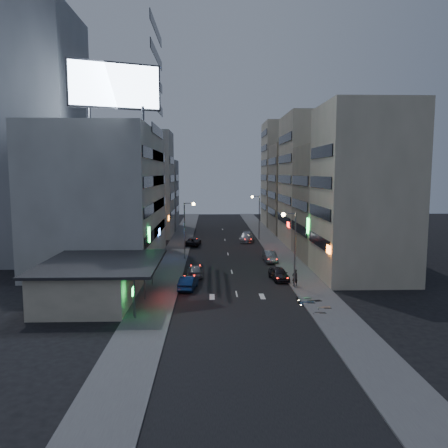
{
  "coord_description": "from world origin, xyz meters",
  "views": [
    {
      "loc": [
        -2.62,
        -39.21,
        12.26
      ],
      "look_at": [
        -0.91,
        15.73,
        5.8
      ],
      "focal_mm": 35.0,
      "sensor_mm": 36.0,
      "label": 1
    }
  ],
  "objects_px": {
    "scooter_blue": "(314,296)",
    "scooter_black_b": "(320,294)",
    "parked_car_right_mid": "(270,257)",
    "road_car_blue": "(188,283)",
    "road_car_silver": "(195,271)",
    "person": "(295,278)",
    "scooter_silver_a": "(330,301)",
    "scooter_silver_b": "(311,292)",
    "parked_car_right_near": "(279,274)",
    "parked_car_left": "(193,242)",
    "scooter_black_a": "(326,307)",
    "parked_car_right_far": "(247,237)"
  },
  "relations": [
    {
      "from": "scooter_black_a",
      "to": "road_car_blue",
      "type": "bearing_deg",
      "value": 65.25
    },
    {
      "from": "road_car_blue",
      "to": "scooter_silver_a",
      "type": "xyz_separation_m",
      "value": [
        13.23,
        -6.96,
        -0.05
      ]
    },
    {
      "from": "scooter_silver_a",
      "to": "scooter_silver_b",
      "type": "xyz_separation_m",
      "value": [
        -1.09,
        2.98,
        -0.01
      ]
    },
    {
      "from": "scooter_silver_a",
      "to": "parked_car_left",
      "type": "bearing_deg",
      "value": 22.19
    },
    {
      "from": "road_car_silver",
      "to": "parked_car_right_mid",
      "type": "bearing_deg",
      "value": -142.16
    },
    {
      "from": "parked_car_right_mid",
      "to": "scooter_silver_b",
      "type": "distance_m",
      "value": 18.1
    },
    {
      "from": "parked_car_right_far",
      "to": "road_car_blue",
      "type": "height_order",
      "value": "parked_car_right_far"
    },
    {
      "from": "scooter_black_a",
      "to": "person",
      "type": "bearing_deg",
      "value": 15.66
    },
    {
      "from": "parked_car_right_mid",
      "to": "road_car_blue",
      "type": "distance_m",
      "value": 17.61
    },
    {
      "from": "scooter_black_b",
      "to": "scooter_silver_b",
      "type": "height_order",
      "value": "scooter_black_b"
    },
    {
      "from": "scooter_black_b",
      "to": "parked_car_right_mid",
      "type": "bearing_deg",
      "value": -6.43
    },
    {
      "from": "parked_car_right_mid",
      "to": "person",
      "type": "distance_m",
      "value": 13.52
    },
    {
      "from": "parked_car_left",
      "to": "parked_car_right_far",
      "type": "bearing_deg",
      "value": -150.51
    },
    {
      "from": "parked_car_left",
      "to": "scooter_silver_a",
      "type": "relative_size",
      "value": 2.69
    },
    {
      "from": "parked_car_right_near",
      "to": "scooter_silver_b",
      "type": "xyz_separation_m",
      "value": [
        1.93,
        -7.68,
        -0.08
      ]
    },
    {
      "from": "road_car_silver",
      "to": "person",
      "type": "height_order",
      "value": "person"
    },
    {
      "from": "scooter_black_a",
      "to": "parked_car_left",
      "type": "bearing_deg",
      "value": 29.12
    },
    {
      "from": "parked_car_right_near",
      "to": "road_car_blue",
      "type": "xyz_separation_m",
      "value": [
        -10.21,
        -3.7,
        -0.02
      ]
    },
    {
      "from": "parked_car_right_far",
      "to": "person",
      "type": "bearing_deg",
      "value": -78.95
    },
    {
      "from": "scooter_silver_a",
      "to": "parked_car_right_far",
      "type": "bearing_deg",
      "value": 7.01
    },
    {
      "from": "road_car_blue",
      "to": "parked_car_right_mid",
      "type": "bearing_deg",
      "value": -119.39
    },
    {
      "from": "parked_car_right_near",
      "to": "road_car_silver",
      "type": "bearing_deg",
      "value": 162.14
    },
    {
      "from": "scooter_black_b",
      "to": "scooter_black_a",
      "type": "bearing_deg",
      "value": 160.76
    },
    {
      "from": "person",
      "to": "road_car_silver",
      "type": "bearing_deg",
      "value": -45.06
    },
    {
      "from": "road_car_silver",
      "to": "scooter_black_a",
      "type": "distance_m",
      "value": 18.49
    },
    {
      "from": "road_car_silver",
      "to": "parked_car_right_far",
      "type": "bearing_deg",
      "value": -109.49
    },
    {
      "from": "parked_car_right_far",
      "to": "scooter_silver_a",
      "type": "relative_size",
      "value": 3.13
    },
    {
      "from": "scooter_blue",
      "to": "scooter_black_b",
      "type": "distance_m",
      "value": 0.94
    },
    {
      "from": "road_car_blue",
      "to": "scooter_black_a",
      "type": "height_order",
      "value": "road_car_blue"
    },
    {
      "from": "parked_car_right_mid",
      "to": "scooter_silver_a",
      "type": "distance_m",
      "value": 21.18
    },
    {
      "from": "road_car_blue",
      "to": "scooter_silver_a",
      "type": "height_order",
      "value": "road_car_blue"
    },
    {
      "from": "parked_car_left",
      "to": "road_car_blue",
      "type": "height_order",
      "value": "road_car_blue"
    },
    {
      "from": "parked_car_left",
      "to": "parked_car_right_near",
      "type": "bearing_deg",
      "value": 120.43
    },
    {
      "from": "scooter_silver_a",
      "to": "scooter_blue",
      "type": "height_order",
      "value": "scooter_blue"
    },
    {
      "from": "scooter_black_a",
      "to": "scooter_black_b",
      "type": "relative_size",
      "value": 0.84
    },
    {
      "from": "road_car_blue",
      "to": "scooter_black_a",
      "type": "relative_size",
      "value": 2.68
    },
    {
      "from": "parked_car_right_near",
      "to": "scooter_silver_a",
      "type": "bearing_deg",
      "value": -80.61
    },
    {
      "from": "parked_car_right_mid",
      "to": "scooter_silver_b",
      "type": "relative_size",
      "value": 2.51
    },
    {
      "from": "scooter_silver_b",
      "to": "person",
      "type": "bearing_deg",
      "value": 13.22
    },
    {
      "from": "parked_car_right_far",
      "to": "person",
      "type": "relative_size",
      "value": 3.12
    },
    {
      "from": "parked_car_right_mid",
      "to": "parked_car_left",
      "type": "height_order",
      "value": "parked_car_right_mid"
    },
    {
      "from": "parked_car_left",
      "to": "scooter_black_a",
      "type": "relative_size",
      "value": 2.98
    },
    {
      "from": "scooter_black_a",
      "to": "scooter_black_b",
      "type": "bearing_deg",
      "value": 3.43
    },
    {
      "from": "parked_car_right_mid",
      "to": "scooter_blue",
      "type": "bearing_deg",
      "value": -88.12
    },
    {
      "from": "parked_car_right_mid",
      "to": "road_car_silver",
      "type": "xyz_separation_m",
      "value": [
        -10.1,
        -8.4,
        -0.07
      ]
    },
    {
      "from": "scooter_silver_a",
      "to": "scooter_blue",
      "type": "distance_m",
      "value": 2.01
    },
    {
      "from": "road_car_silver",
      "to": "scooter_silver_b",
      "type": "distance_m",
      "value": 15.12
    },
    {
      "from": "scooter_silver_a",
      "to": "road_car_blue",
      "type": "bearing_deg",
      "value": 62.84
    },
    {
      "from": "road_car_silver",
      "to": "parked_car_right_near",
      "type": "bearing_deg",
      "value": 166.68
    },
    {
      "from": "parked_car_right_near",
      "to": "parked_car_right_mid",
      "type": "bearing_deg",
      "value": 81.4
    }
  ]
}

